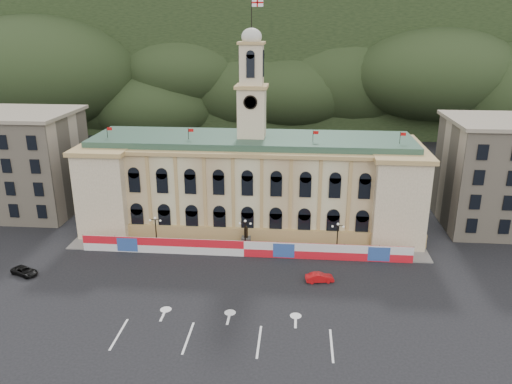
# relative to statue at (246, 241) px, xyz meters

# --- Properties ---
(ground) EXTENTS (260.00, 260.00, 0.00)m
(ground) POSITION_rel_statue_xyz_m (0.00, -18.00, -1.19)
(ground) COLOR black
(ground) RESTS_ON ground
(lane_markings) EXTENTS (26.00, 10.00, 0.02)m
(lane_markings) POSITION_rel_statue_xyz_m (0.00, -23.00, -1.18)
(lane_markings) COLOR white
(lane_markings) RESTS_ON ground
(hill_ridge) EXTENTS (230.00, 80.00, 64.00)m
(hill_ridge) POSITION_rel_statue_xyz_m (0.03, 103.99, 18.30)
(hill_ridge) COLOR black
(hill_ridge) RESTS_ON ground
(city_hall) EXTENTS (56.20, 17.60, 37.10)m
(city_hall) POSITION_rel_statue_xyz_m (0.00, 9.63, 6.66)
(city_hall) COLOR beige
(city_hall) RESTS_ON ground
(side_building_left) EXTENTS (21.00, 17.00, 18.60)m
(side_building_left) POSITION_rel_statue_xyz_m (-43.00, 12.93, 8.14)
(side_building_left) COLOR tan
(side_building_left) RESTS_ON ground
(side_building_right) EXTENTS (21.00, 17.00, 18.60)m
(side_building_right) POSITION_rel_statue_xyz_m (43.00, 12.93, 8.14)
(side_building_right) COLOR tan
(side_building_right) RESTS_ON ground
(hoarding_fence) EXTENTS (50.00, 0.44, 2.50)m
(hoarding_fence) POSITION_rel_statue_xyz_m (0.06, -2.93, 0.06)
(hoarding_fence) COLOR red
(hoarding_fence) RESTS_ON ground
(pavement) EXTENTS (56.00, 5.50, 0.16)m
(pavement) POSITION_rel_statue_xyz_m (0.00, -0.25, -1.11)
(pavement) COLOR slate
(pavement) RESTS_ON ground
(statue) EXTENTS (1.40, 1.40, 3.72)m
(statue) POSITION_rel_statue_xyz_m (0.00, 0.00, 0.00)
(statue) COLOR #595651
(statue) RESTS_ON ground
(lamp_left) EXTENTS (1.96, 0.44, 5.15)m
(lamp_left) POSITION_rel_statue_xyz_m (-14.00, -1.00, 1.89)
(lamp_left) COLOR black
(lamp_left) RESTS_ON ground
(lamp_center) EXTENTS (1.96, 0.44, 5.15)m
(lamp_center) POSITION_rel_statue_xyz_m (0.00, -1.00, 1.89)
(lamp_center) COLOR black
(lamp_center) RESTS_ON ground
(lamp_right) EXTENTS (1.96, 0.44, 5.15)m
(lamp_right) POSITION_rel_statue_xyz_m (14.00, -1.00, 1.89)
(lamp_right) COLOR black
(lamp_right) RESTS_ON ground
(red_sedan) EXTENTS (2.70, 4.30, 1.26)m
(red_sedan) POSITION_rel_statue_xyz_m (11.13, -9.84, -0.56)
(red_sedan) COLOR red
(red_sedan) RESTS_ON ground
(black_suv) EXTENTS (4.77, 5.39, 1.13)m
(black_suv) POSITION_rel_statue_xyz_m (-30.00, -11.46, -0.62)
(black_suv) COLOR black
(black_suv) RESTS_ON ground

